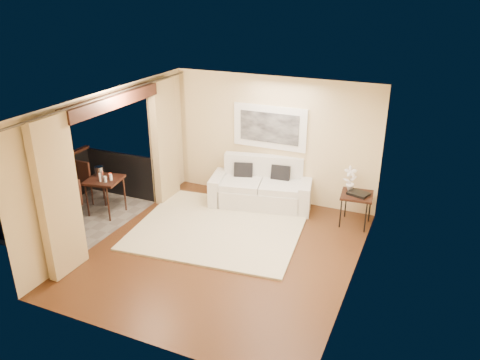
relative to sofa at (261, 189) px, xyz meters
The scene contains 18 objects.
floor 2.13m from the sofa, 87.26° to the right, with size 5.00×5.00×0.00m, color #522F18.
room_shell 3.63m from the sofa, 134.11° to the right, with size 5.00×6.40×5.00m.
balcony 3.83m from the sofa, 146.84° to the right, with size 1.81×2.60×1.17m.
curtains 3.06m from the sofa, 133.82° to the right, with size 0.16×4.80×2.64m.
artwork 1.31m from the sofa, 87.49° to the left, with size 1.62×0.07×0.92m.
rug 1.45m from the sofa, 104.42° to the right, with size 3.13×2.73×0.04m, color beige.
sofa is the anchor object (origin of this frame).
side_table 2.05m from the sofa, ahead, with size 0.66×0.66×0.65m.
tray 2.08m from the sofa, ahead, with size 0.38×0.28×0.05m, color black.
orchid 1.93m from the sofa, ahead, with size 0.26×0.18×0.50m, color white.
bistro_table 3.26m from the sofa, 148.39° to the right, with size 0.76×0.76×0.77m.
balcony_chair_far 3.76m from the sofa, 157.71° to the right, with size 0.45×0.45×0.98m.
balcony_chair_near 3.87m from the sofa, 143.01° to the right, with size 0.47×0.47×0.96m.
ice_bucket 3.39m from the sofa, 151.22° to the right, with size 0.18×0.18×0.20m, color silver.
candle 3.16m from the sofa, 150.44° to the right, with size 0.06×0.06×0.07m, color red.
vase 3.34m from the sofa, 145.95° to the right, with size 0.04×0.04×0.18m, color silver.
glass_a 3.23m from the sofa, 145.36° to the right, with size 0.06×0.06×0.12m, color silver.
glass_b 3.13m from the sofa, 146.74° to the right, with size 0.06×0.06×0.12m, color silver.
Camera 1 is at (3.16, -6.47, 4.41)m, focal length 35.00 mm.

